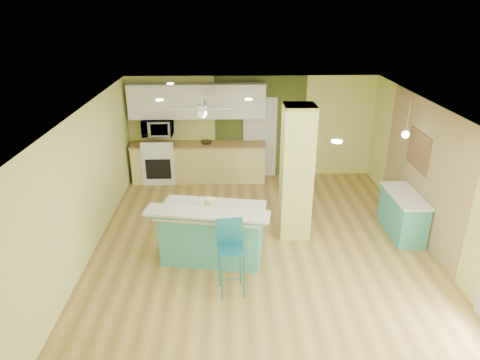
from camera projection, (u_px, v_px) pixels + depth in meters
name	position (u px, v px, depth m)	size (l,w,h in m)	color
floor	(261.00, 248.00, 7.74)	(6.00, 7.00, 0.01)	olive
ceiling	(264.00, 112.00, 6.76)	(6.00, 7.00, 0.01)	white
wall_back	(252.00, 127.00, 10.48)	(6.00, 0.01, 2.50)	#DEE379
wall_front	(291.00, 333.00, 4.03)	(6.00, 0.01, 2.50)	#DEE379
wall_left	(84.00, 186.00, 7.18)	(0.01, 7.00, 2.50)	#DEE379
wall_right	(437.00, 182.00, 7.33)	(0.01, 7.00, 2.50)	#DEE379
wood_panel	(422.00, 170.00, 7.88)	(0.02, 3.40, 2.50)	#967E56
olive_accent	(260.00, 127.00, 10.47)	(2.20, 0.02, 2.50)	#434F1F
interior_door	(260.00, 138.00, 10.54)	(0.82, 0.05, 2.00)	silver
column	(296.00, 173.00, 7.73)	(0.55, 0.55, 2.50)	#BCBE58
kitchen_run	(199.00, 162.00, 10.47)	(3.25, 0.63, 0.94)	#DBC972
stove	(160.00, 163.00, 10.44)	(0.76, 0.66, 1.08)	white
upper_cabinets	(197.00, 101.00, 10.00)	(3.20, 0.34, 0.80)	white
microwave	(158.00, 128.00, 10.10)	(0.70, 0.48, 0.39)	white
ceiling_fan	(202.00, 109.00, 8.74)	(1.41, 1.41, 0.61)	silver
pendant_lamp	(406.00, 134.00, 7.76)	(0.14, 0.14, 0.69)	silver
wall_decor	(419.00, 151.00, 7.95)	(0.03, 0.90, 0.70)	brown
peninsula	(212.00, 232.00, 7.27)	(2.03, 1.35, 1.06)	teal
bar_stool	(231.00, 244.00, 6.34)	(0.44, 0.44, 1.18)	#1E7088
side_counter	(403.00, 214.00, 8.06)	(0.54, 1.27, 0.82)	teal
fruit_bowl	(207.00, 142.00, 10.28)	(0.27, 0.27, 0.07)	#3D2619
canister	(209.00, 202.00, 7.19)	(0.16, 0.16, 0.15)	yellow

